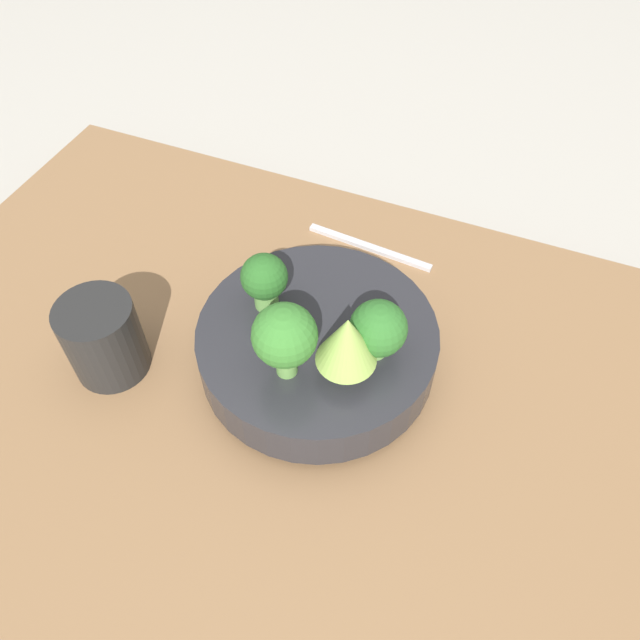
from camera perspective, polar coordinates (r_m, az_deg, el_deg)
name	(u,v)px	position (r m, az deg, el deg)	size (l,w,h in m)	color
ground_plane	(305,411)	(0.75, -1.38, -8.30)	(6.00, 6.00, 0.00)	#ADA89E
table	(305,402)	(0.74, -1.41, -7.46)	(1.09, 0.70, 0.04)	olive
bowl	(320,347)	(0.71, 0.00, -2.47)	(0.27, 0.27, 0.07)	#28282D
broccoli_floret_right	(264,279)	(0.68, -5.10, 3.73)	(0.05, 0.05, 0.07)	#6BA34C
broccoli_floret_back	(285,337)	(0.61, -3.25, -1.56)	(0.07, 0.07, 0.09)	#6BA34C
broccoli_floret_left	(378,329)	(0.64, 5.34, -0.84)	(0.06, 0.06, 0.07)	#7AB256
romanesco_piece_far	(348,340)	(0.61, 2.55, -1.83)	(0.06, 0.06, 0.09)	#7AB256
cup	(104,338)	(0.74, -19.18, -1.60)	(0.09, 0.09, 0.10)	black
fork	(369,247)	(0.87, 4.53, 6.66)	(0.18, 0.02, 0.01)	silver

